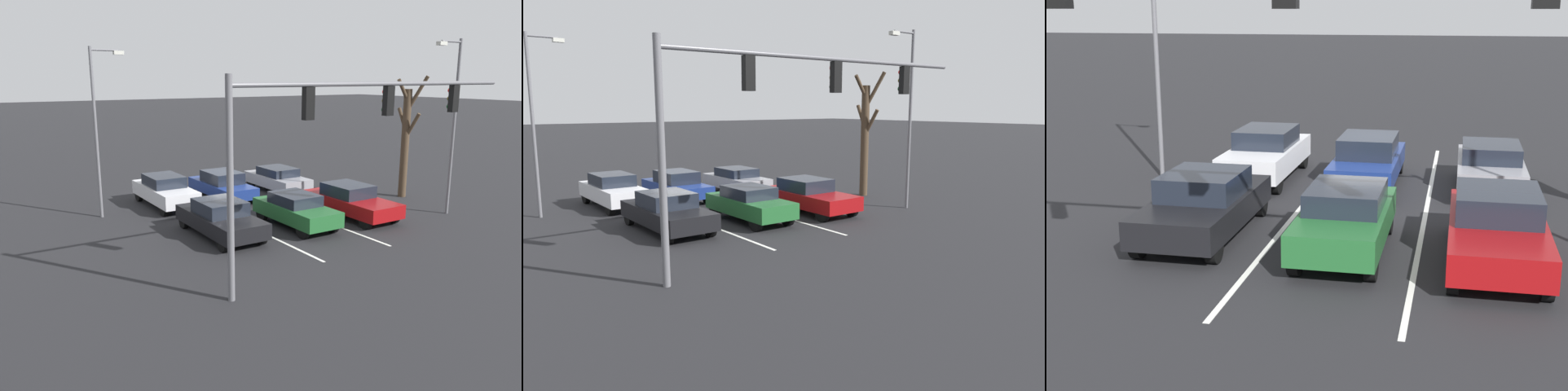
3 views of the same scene
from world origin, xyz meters
TOP-DOWN VIEW (x-y plane):
  - ground_plane at (0.00, 0.00)m, footprint 240.00×240.00m
  - lane_stripe_left_divider at (-1.61, 1.97)m, footprint 0.12×15.93m
  - lane_stripe_center_divider at (1.61, 1.97)m, footprint 0.12×15.93m
  - car_darkgreen_midlane_front at (-0.08, 5.87)m, footprint 1.75×4.25m
  - car_black_rightlane_front at (3.26, 5.32)m, footprint 1.91×4.68m
  - car_maroon_leftlane_front at (-3.19, 5.86)m, footprint 1.91×4.79m
  - car_silver_rightlane_second at (3.35, -0.44)m, footprint 1.79×4.68m
  - car_navy_midlane_second at (0.22, -0.29)m, footprint 1.79×4.62m
  - car_gray_leftlane_second at (-3.25, -0.26)m, footprint 1.80×4.29m
  - traffic_signal_gantry at (2.02, 10.92)m, footprint 11.43×0.37m
  - street_lamp_right_shoulder at (6.43, -0.06)m, footprint 1.51×0.24m
  - street_lamp_left_shoulder at (-7.24, 7.91)m, footprint 1.54×0.24m
  - bare_tree_near at (-8.25, 4.36)m, footprint 1.41×1.66m

SIDE VIEW (x-z plane):
  - ground_plane at x=0.00m, z-range 0.00..0.00m
  - lane_stripe_left_divider at x=-1.61m, z-range 0.00..0.01m
  - lane_stripe_center_divider at x=1.61m, z-range 0.00..0.01m
  - car_gray_leftlane_second at x=-3.25m, z-range 0.04..1.42m
  - car_black_rightlane_front at x=3.26m, z-range 0.01..1.48m
  - car_maroon_leftlane_front at x=-3.19m, z-range 0.01..1.50m
  - car_navy_midlane_second at x=0.22m, z-range 0.02..1.50m
  - car_darkgreen_midlane_front at x=-0.08m, z-range 0.04..1.48m
  - car_silver_rightlane_second at x=3.35m, z-range 0.03..1.59m
  - bare_tree_near at x=-8.25m, z-range 0.01..6.37m
  - street_lamp_right_shoulder at x=6.43m, z-range 0.55..8.11m
  - street_lamp_left_shoulder at x=-7.24m, z-range 0.56..8.48m
  - traffic_signal_gantry at x=2.02m, z-range 1.71..8.08m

